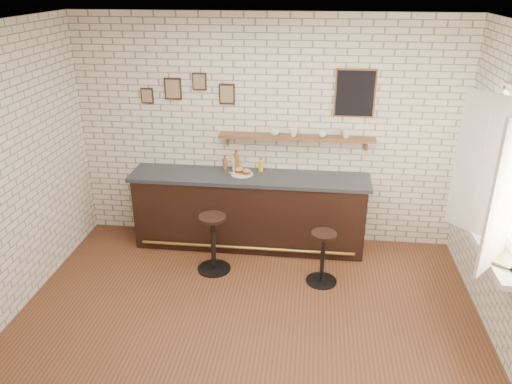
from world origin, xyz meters
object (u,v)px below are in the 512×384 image
shelf_cup_a (275,132)px  book_lower (496,259)px  bar_stool_left (213,241)px  book_upper (496,257)px  bitters_bottle_brown (225,164)px  bar_stool_right (323,256)px  bitters_bottle_white (234,164)px  shelf_cup_b (294,132)px  condiment_bottle_yellow (261,166)px  shelf_cup_d (346,134)px  shelf_cup_c (323,134)px  bitters_bottle_amber (236,162)px  ciabatta_sandwich (243,171)px  sandwich_plate (242,174)px  bar_counter (249,211)px

shelf_cup_a → book_lower: 2.98m
bar_stool_left → book_upper: (2.92, -0.95, 0.56)m
bitters_bottle_brown → bar_stool_right: bitters_bottle_brown is taller
bitters_bottle_white → shelf_cup_b: 0.89m
condiment_bottle_yellow → bar_stool_right: condiment_bottle_yellow is taller
condiment_bottle_yellow → bar_stool_left: bearing=-119.9°
shelf_cup_b → bar_stool_right: bearing=-101.2°
bitters_bottle_brown → shelf_cup_b: bearing=1.9°
bitters_bottle_brown → shelf_cup_d: bearing=1.1°
shelf_cup_a → shelf_cup_b: size_ratio=1.10×
bitters_bottle_white → shelf_cup_c: size_ratio=2.07×
bitters_bottle_white → book_upper: bitters_bottle_white is taller
bar_stool_right → book_upper: size_ratio=2.70×
bitters_bottle_amber → shelf_cup_c: (1.11, 0.03, 0.42)m
shelf_cup_a → bitters_bottle_brown: bearing=149.0°
shelf_cup_b → book_upper: size_ratio=0.44×
bitters_bottle_white → bitters_bottle_amber: (0.03, -0.00, 0.02)m
bitters_bottle_brown → bar_stool_left: (-0.01, -0.86, -0.69)m
bar_stool_right → book_lower: bearing=-28.0°
bar_stool_left → book_upper: 3.12m
shelf_cup_d → book_lower: (1.36, -1.84, -0.60)m
condiment_bottle_yellow → book_lower: size_ratio=0.76×
ciabatta_sandwich → bitters_bottle_brown: bearing=151.3°
ciabatta_sandwich → shelf_cup_a: size_ratio=2.03×
sandwich_plate → bitters_bottle_white: 0.21m
condiment_bottle_yellow → shelf_cup_d: bearing=1.6°
sandwich_plate → ciabatta_sandwich: (0.01, 0.00, 0.04)m
sandwich_plate → shelf_cup_d: (1.30, 0.17, 0.53)m
bar_counter → sandwich_plate: 0.52m
bitters_bottle_white → shelf_cup_b: bearing=2.2°
condiment_bottle_yellow → bitters_bottle_amber: bearing=180.0°
bar_stool_left → sandwich_plate: bearing=69.8°
shelf_cup_c → shelf_cup_d: shelf_cup_d is taller
shelf_cup_d → shelf_cup_a: bearing=171.1°
bitters_bottle_amber → shelf_cup_a: (0.49, 0.03, 0.43)m
bar_counter → condiment_bottle_yellow: bearing=51.8°
bitters_bottle_brown → bar_stool_right: size_ratio=0.30×
bar_stool_left → bar_stool_right: (1.33, -0.12, -0.04)m
ciabatta_sandwich → bar_stool_right: size_ratio=0.36×
bitters_bottle_white → book_lower: size_ratio=0.92×
shelf_cup_a → shelf_cup_c: size_ratio=1.09×
bar_counter → bitters_bottle_brown: 0.70m
shelf_cup_a → book_upper: (2.26, -1.84, -0.58)m
bitters_bottle_amber → ciabatta_sandwich: bearing=-53.7°
bitters_bottle_amber → shelf_cup_a: 0.65m
bar_stool_left → shelf_cup_c: shelf_cup_c is taller
bar_stool_left → ciabatta_sandwich: bearing=69.1°
bar_stool_left → shelf_cup_a: (0.66, 0.89, 1.15)m
bitters_bottle_white → condiment_bottle_yellow: size_ratio=1.21×
condiment_bottle_yellow → shelf_cup_c: size_ratio=1.72×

